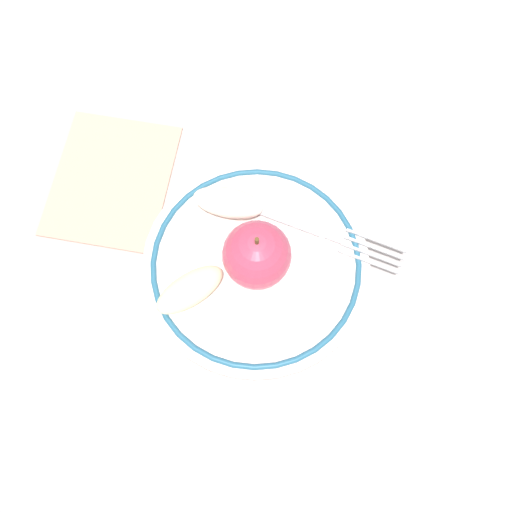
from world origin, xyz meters
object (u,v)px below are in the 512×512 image
Objects in this scene: plate at (256,265)px; napkin_folded at (111,179)px; apple_red_whole at (257,255)px; fork at (312,229)px; apple_slice_back at (228,203)px; apple_slice_front at (190,290)px.

plate is 1.51× the size of napkin_folded.
apple_red_whole is 0.41× the size of fork.
fork is 1.20× the size of napkin_folded.
apple_slice_back is 0.09m from fork.
apple_slice_front is (0.04, 0.06, -0.02)m from apple_red_whole.
fork is (-0.06, -0.12, -0.01)m from apple_slice_front.
fork is at bearing -110.55° from apple_red_whole.
plate is at bearing -8.05° from apple_slice_front.
apple_red_whole reaches higher than apple_slice_back.
plate is at bearing -177.68° from napkin_folded.
apple_red_whole is at bearing 136.99° from plate.
fork is (-0.03, -0.06, 0.01)m from plate.
apple_slice_front reaches higher than plate.
apple_red_whole reaches higher than fork.
fork is at bearing -5.19° from apple_slice_front.
apple_red_whole reaches higher than apple_slice_front.
plate is at bearing -52.43° from apple_slice_back.
apple_slice_back is at bearing 34.81° from apple_slice_front.
apple_red_whole is 0.07m from apple_slice_front.
napkin_folded is at bearing 91.05° from apple_slice_front.
apple_slice_back reaches higher than fork.
apple_slice_back is (0.02, -0.09, 0.00)m from apple_slice_front.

